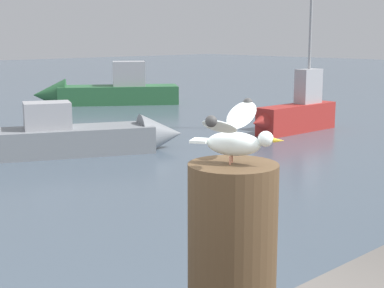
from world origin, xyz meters
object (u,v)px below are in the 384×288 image
mooring_post (232,285)px  seagull (235,134)px  boat_green (103,92)px  boat_grey (95,136)px  boat_red (295,112)px

mooring_post → seagull: (0.00, -0.00, 0.66)m
mooring_post → boat_green: size_ratio=0.20×
boat_green → boat_grey: bearing=-126.0°
boat_grey → boat_green: size_ratio=0.84×
boat_grey → boat_green: 10.00m
boat_grey → boat_red: size_ratio=0.98×
seagull → boat_grey: (5.99, 9.95, -1.97)m
boat_green → boat_red: bearing=-89.9°
boat_grey → seagull: bearing=-121.0°
mooring_post → seagull: bearing=-61.0°
boat_grey → boat_red: (5.90, -1.45, 0.18)m
seagull → boat_red: size_ratio=0.13×
mooring_post → seagull: seagull is taller
seagull → mooring_post: bearing=119.0°
seagull → boat_green: 21.67m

